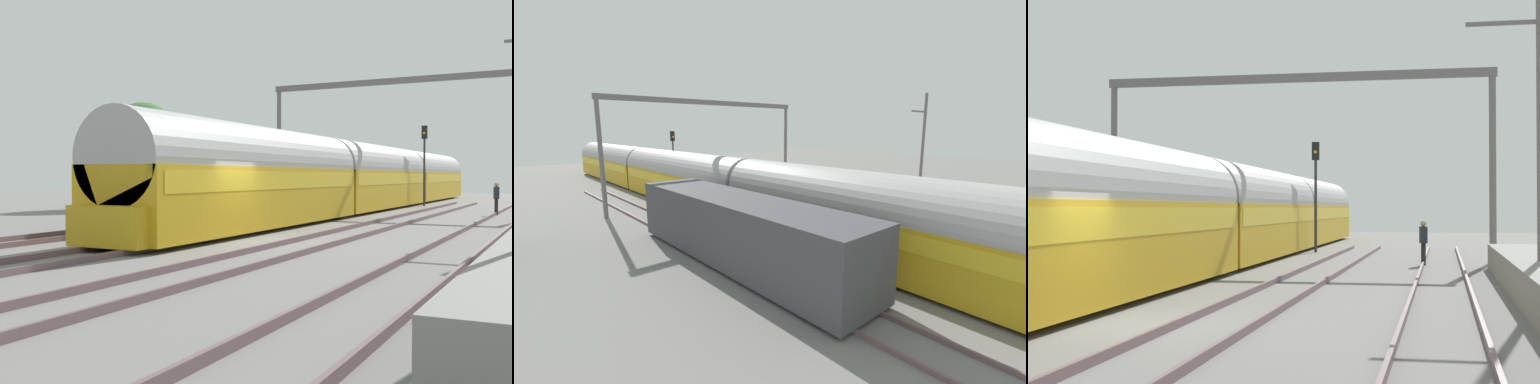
# 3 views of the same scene
# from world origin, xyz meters

# --- Properties ---
(ground) EXTENTS (120.00, 120.00, 0.00)m
(ground) POSITION_xyz_m (0.00, 0.00, 0.00)
(ground) COLOR slate
(track_east) EXTENTS (1.51, 60.00, 0.16)m
(track_east) POSITION_xyz_m (2.03, 0.00, 0.08)
(track_east) COLOR #6B5257
(track_east) RESTS_ON ground
(track_far_east) EXTENTS (1.52, 60.00, 0.16)m
(track_far_east) POSITION_xyz_m (6.08, 0.00, 0.08)
(track_far_east) COLOR #6B5257
(track_far_east) RESTS_ON ground
(passenger_train) EXTENTS (2.93, 49.20, 3.82)m
(passenger_train) POSITION_xyz_m (-2.03, 20.08, 1.97)
(passenger_train) COLOR gold
(passenger_train) RESTS_ON ground
(person_crossing) EXTENTS (0.33, 0.45, 1.73)m
(person_crossing) POSITION_xyz_m (5.37, 17.32, 1.03)
(person_crossing) COLOR black
(person_crossing) RESTS_ON ground
(railway_signal_far) EXTENTS (0.36, 0.30, 5.49)m
(railway_signal_far) POSITION_xyz_m (-0.11, 25.60, 3.49)
(railway_signal_far) COLOR #2D2D33
(railway_signal_far) RESTS_ON ground
(catenary_gantry) EXTENTS (16.56, 0.28, 7.86)m
(catenary_gantry) POSITION_xyz_m (0.00, 19.18, 5.91)
(catenary_gantry) COLOR slate
(catenary_gantry) RESTS_ON ground
(catenary_pole_east_mid) EXTENTS (1.90, 0.20, 8.00)m
(catenary_pole_east_mid) POSITION_xyz_m (8.43, 6.40, 4.15)
(catenary_pole_east_mid) COLOR slate
(catenary_pole_east_mid) RESTS_ON ground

